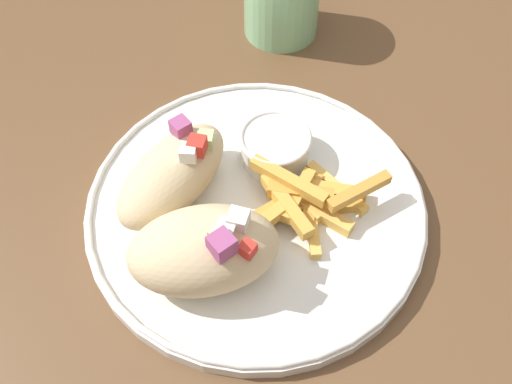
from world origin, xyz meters
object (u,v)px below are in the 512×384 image
(sauce_ramekin, at_px, (274,143))
(plate, at_px, (256,207))
(pita_sandwich_far, at_px, (173,174))
(fries_pile, at_px, (305,201))
(pita_sandwich_near, at_px, (204,250))

(sauce_ramekin, bearing_deg, plate, -124.49)
(pita_sandwich_far, height_order, fries_pile, pita_sandwich_far)
(plate, relative_size, sauce_ramekin, 4.53)
(pita_sandwich_near, distance_m, fries_pile, 0.11)
(fries_pile, bearing_deg, plate, 155.89)
(plate, xyz_separation_m, pita_sandwich_far, (-0.07, 0.04, 0.03))
(pita_sandwich_far, bearing_deg, sauce_ramekin, -29.19)
(pita_sandwich_near, bearing_deg, sauce_ramekin, 54.67)
(fries_pile, height_order, sauce_ramekin, same)
(pita_sandwich_far, relative_size, sauce_ramekin, 2.04)
(pita_sandwich_near, distance_m, sauce_ramekin, 0.14)
(plate, height_order, pita_sandwich_far, pita_sandwich_far)
(fries_pile, xyz_separation_m, sauce_ramekin, (-0.01, 0.07, 0.01))
(plate, xyz_separation_m, pita_sandwich_near, (-0.06, -0.05, 0.04))
(plate, relative_size, pita_sandwich_far, 2.22)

